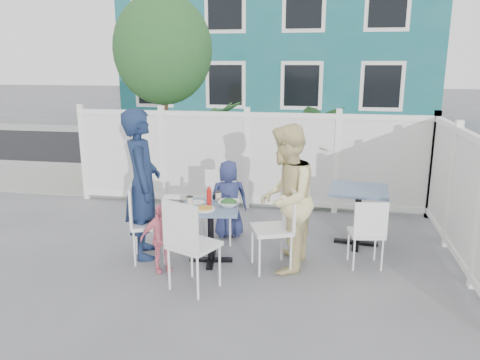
% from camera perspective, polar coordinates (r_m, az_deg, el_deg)
% --- Properties ---
extents(ground, '(80.00, 80.00, 0.00)m').
position_cam_1_polar(ground, '(5.74, -4.24, -10.42)').
color(ground, slate).
extents(near_sidewalk, '(24.00, 2.60, 0.01)m').
position_cam_1_polar(near_sidewalk, '(9.25, 1.66, -0.68)').
color(near_sidewalk, gray).
rests_on(near_sidewalk, ground).
extents(street, '(24.00, 5.00, 0.01)m').
position_cam_1_polar(street, '(12.83, 4.19, 3.51)').
color(street, black).
rests_on(street, ground).
extents(far_sidewalk, '(24.00, 1.60, 0.01)m').
position_cam_1_polar(far_sidewalk, '(15.88, 5.43, 5.56)').
color(far_sidewalk, gray).
rests_on(far_sidewalk, ground).
extents(building, '(11.00, 6.00, 6.00)m').
position_cam_1_polar(building, '(19.13, 5.04, 16.05)').
color(building, '#12585D').
rests_on(building, ground).
extents(fence_back, '(5.86, 0.08, 1.60)m').
position_cam_1_polar(fence_back, '(7.71, 0.85, 2.23)').
color(fence_back, white).
rests_on(fence_back, ground).
extents(fence_right, '(0.08, 3.66, 1.60)m').
position_cam_1_polar(fence_right, '(6.09, 25.73, -2.50)').
color(fence_right, white).
rests_on(fence_right, ground).
extents(tree, '(1.80, 1.62, 3.59)m').
position_cam_1_polar(tree, '(8.85, -9.42, 15.38)').
color(tree, '#382316').
rests_on(tree, ground).
extents(utility_cabinet, '(0.73, 0.55, 1.27)m').
position_cam_1_polar(utility_cabinet, '(10.21, -15.46, 3.85)').
color(utility_cabinet, yellow).
rests_on(utility_cabinet, ground).
extents(potted_shrub_a, '(1.20, 1.20, 1.72)m').
position_cam_1_polar(potted_shrub_a, '(8.48, -2.28, 3.84)').
color(potted_shrub_a, '#1C4424').
rests_on(potted_shrub_a, ground).
extents(potted_shrub_b, '(1.83, 1.74, 1.60)m').
position_cam_1_polar(potted_shrub_b, '(8.19, 9.80, 2.85)').
color(potted_shrub_b, '#1C4424').
rests_on(potted_shrub_b, ground).
extents(main_table, '(0.76, 0.76, 0.71)m').
position_cam_1_polar(main_table, '(5.66, -3.62, -4.75)').
color(main_table, '#395274').
rests_on(main_table, ground).
extents(spare_table, '(0.80, 0.80, 0.78)m').
position_cam_1_polar(spare_table, '(6.36, 14.24, -2.53)').
color(spare_table, '#395274').
rests_on(spare_table, ground).
extents(chair_left, '(0.53, 0.54, 0.94)m').
position_cam_1_polar(chair_left, '(5.83, -11.91, -4.48)').
color(chair_left, white).
rests_on(chair_left, ground).
extents(chair_right, '(0.57, 0.58, 1.00)m').
position_cam_1_polar(chair_right, '(5.48, 4.75, -5.04)').
color(chair_right, white).
rests_on(chair_right, ground).
extents(chair_back, '(0.45, 0.44, 0.95)m').
position_cam_1_polar(chair_back, '(6.38, -2.53, -2.48)').
color(chair_back, white).
rests_on(chair_back, ground).
extents(chair_near, '(0.60, 0.59, 1.02)m').
position_cam_1_polar(chair_near, '(4.95, -6.31, -7.17)').
color(chair_near, white).
rests_on(chair_near, ground).
extents(chair_spare, '(0.44, 0.43, 0.84)m').
position_cam_1_polar(chair_spare, '(5.69, 15.33, -5.77)').
color(chair_spare, white).
rests_on(chair_spare, ground).
extents(man, '(0.65, 0.79, 1.85)m').
position_cam_1_polar(man, '(5.87, -11.81, -0.50)').
color(man, '#172546').
rests_on(man, ground).
extents(woman, '(0.73, 0.90, 1.72)m').
position_cam_1_polar(woman, '(5.40, 5.57, -2.30)').
color(woman, gold).
rests_on(woman, ground).
extents(boy, '(0.61, 0.49, 1.08)m').
position_cam_1_polar(boy, '(6.49, -1.38, -2.31)').
color(boy, navy).
rests_on(boy, ground).
extents(toddler, '(0.51, 0.42, 0.82)m').
position_cam_1_polar(toddler, '(5.53, -9.61, -6.96)').
color(toddler, pink).
rests_on(toddler, ground).
extents(plate_main, '(0.24, 0.24, 0.01)m').
position_cam_1_polar(plate_main, '(5.48, -4.32, -3.57)').
color(plate_main, white).
rests_on(plate_main, main_table).
extents(plate_side, '(0.20, 0.20, 0.01)m').
position_cam_1_polar(plate_side, '(5.75, -5.29, -2.74)').
color(plate_side, white).
rests_on(plate_side, main_table).
extents(salad_bowl, '(0.26, 0.26, 0.06)m').
position_cam_1_polar(salad_bowl, '(5.60, -1.36, -2.88)').
color(salad_bowl, white).
rests_on(salad_bowl, main_table).
extents(coffee_cup_a, '(0.08, 0.08, 0.11)m').
position_cam_1_polar(coffee_cup_a, '(5.61, -6.12, -2.65)').
color(coffee_cup_a, beige).
rests_on(coffee_cup_a, main_table).
extents(coffee_cup_b, '(0.07, 0.07, 0.11)m').
position_cam_1_polar(coffee_cup_b, '(5.81, -2.65, -2.02)').
color(coffee_cup_b, beige).
rests_on(coffee_cup_b, main_table).
extents(ketchup_bottle, '(0.06, 0.06, 0.19)m').
position_cam_1_polar(ketchup_bottle, '(5.66, -3.78, -2.07)').
color(ketchup_bottle, red).
rests_on(ketchup_bottle, main_table).
extents(salt_shaker, '(0.03, 0.03, 0.07)m').
position_cam_1_polar(salt_shaker, '(5.85, -3.58, -2.12)').
color(salt_shaker, white).
rests_on(salt_shaker, main_table).
extents(pepper_shaker, '(0.03, 0.03, 0.06)m').
position_cam_1_polar(pepper_shaker, '(5.87, -3.18, -2.07)').
color(pepper_shaker, black).
rests_on(pepper_shaker, main_table).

